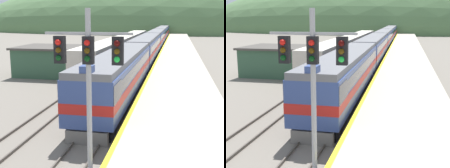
% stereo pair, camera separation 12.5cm
% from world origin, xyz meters
% --- Properties ---
extents(track_main, '(1.52, 180.00, 0.16)m').
position_xyz_m(track_main, '(0.00, 70.00, 0.08)').
color(track_main, '#4C443D').
rests_on(track_main, ground).
extents(track_siding, '(1.52, 180.00, 0.16)m').
position_xyz_m(track_siding, '(-4.07, 70.00, 0.08)').
color(track_siding, '#4C443D').
rests_on(track_siding, ground).
extents(platform, '(6.19, 140.00, 0.99)m').
position_xyz_m(platform, '(4.89, 50.00, 0.49)').
color(platform, '#ADA393').
rests_on(platform, ground).
extents(distant_hills, '(208.81, 93.97, 54.46)m').
position_xyz_m(distant_hills, '(0.00, 159.06, 0.00)').
color(distant_hills, '#517547').
rests_on(distant_hills, ground).
extents(station_shed, '(9.42, 6.84, 3.40)m').
position_xyz_m(station_shed, '(-9.17, 30.00, 1.71)').
color(station_shed, '#385B42').
rests_on(station_shed, ground).
extents(express_train_lead_car, '(3.03, 20.70, 4.26)m').
position_xyz_m(express_train_lead_car, '(0.00, 20.36, 2.14)').
color(express_train_lead_car, black).
rests_on(express_train_lead_car, ground).
extents(carriage_second, '(3.02, 22.69, 3.90)m').
position_xyz_m(carriage_second, '(0.00, 43.17, 2.13)').
color(carriage_second, black).
rests_on(carriage_second, ground).
extents(carriage_third, '(3.02, 22.69, 3.90)m').
position_xyz_m(carriage_third, '(0.00, 66.74, 2.13)').
color(carriage_third, black).
rests_on(carriage_third, ground).
extents(carriage_fourth, '(3.02, 22.69, 3.90)m').
position_xyz_m(carriage_fourth, '(0.00, 90.31, 2.13)').
color(carriage_fourth, black).
rests_on(carriage_fourth, ground).
extents(carriage_fifth, '(3.02, 22.69, 3.90)m').
position_xyz_m(carriage_fifth, '(0.00, 113.88, 2.13)').
color(carriage_fifth, black).
rests_on(carriage_fifth, ground).
extents(siding_train, '(2.90, 47.07, 3.72)m').
position_xyz_m(siding_train, '(-4.07, 46.06, 1.92)').
color(siding_train, black).
rests_on(siding_train, ground).
extents(signal_mast_main, '(3.30, 0.42, 7.04)m').
position_xyz_m(signal_mast_main, '(1.36, 6.25, 4.81)').
color(signal_mast_main, '#9E9EA3').
rests_on(signal_mast_main, ground).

